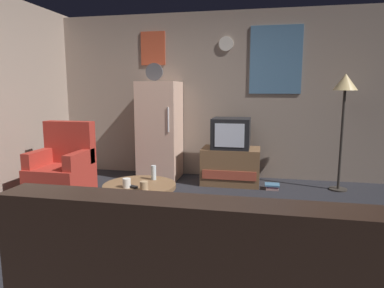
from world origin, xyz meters
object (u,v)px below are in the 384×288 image
(wine_glass, at_px, (154,173))
(remote_control, at_px, (131,186))
(tv_stand, at_px, (231,166))
(standing_lamp, at_px, (345,91))
(crt_tv, at_px, (231,133))
(mug_ceramic_white, at_px, (127,183))
(mug_ceramic_tan, at_px, (144,186))
(book_stack, at_px, (272,186))
(coffee_table, at_px, (140,206))
(armchair, at_px, (63,170))
(fridge, at_px, (160,130))

(wine_glass, height_order, remote_control, wine_glass)
(tv_stand, height_order, remote_control, tv_stand)
(tv_stand, height_order, standing_lamp, standing_lamp)
(crt_tv, relative_size, mug_ceramic_white, 6.00)
(crt_tv, height_order, mug_ceramic_white, crt_tv)
(tv_stand, bearing_deg, mug_ceramic_tan, -106.80)
(mug_ceramic_white, xyz_separation_m, book_stack, (1.41, 1.79, -0.46))
(coffee_table, distance_m, book_stack, 2.14)
(crt_tv, xyz_separation_m, armchair, (-2.11, -0.99, -0.42))
(tv_stand, distance_m, mug_ceramic_tan, 2.15)
(tv_stand, distance_m, wine_glass, 1.79)
(fridge, distance_m, coffee_table, 2.06)
(tv_stand, bearing_deg, wine_glass, -111.56)
(mug_ceramic_white, height_order, armchair, armchair)
(wine_glass, height_order, mug_ceramic_white, wine_glass)
(standing_lamp, height_order, book_stack, standing_lamp)
(armchair, bearing_deg, wine_glass, -24.06)
(tv_stand, bearing_deg, standing_lamp, -1.28)
(tv_stand, height_order, crt_tv, crt_tv)
(tv_stand, xyz_separation_m, remote_control, (-0.78, -1.96, 0.20))
(fridge, height_order, tv_stand, fridge)
(fridge, height_order, standing_lamp, fridge)
(tv_stand, distance_m, book_stack, 0.67)
(crt_tv, distance_m, standing_lamp, 1.62)
(fridge, height_order, coffee_table, fridge)
(fridge, distance_m, remote_control, 2.13)
(mug_ceramic_tan, bearing_deg, fridge, 103.04)
(coffee_table, xyz_separation_m, remote_control, (-0.04, -0.12, 0.24))
(fridge, distance_m, armchair, 1.55)
(tv_stand, relative_size, book_stack, 4.20)
(book_stack, bearing_deg, mug_ceramic_white, -128.26)
(fridge, xyz_separation_m, armchair, (-1.00, -1.11, -0.42))
(tv_stand, bearing_deg, mug_ceramic_white, -112.33)
(fridge, relative_size, mug_ceramic_white, 19.67)
(crt_tv, distance_m, mug_ceramic_white, 2.15)
(tv_stand, bearing_deg, armchair, -154.85)
(crt_tv, height_order, armchair, crt_tv)
(tv_stand, xyz_separation_m, mug_ceramic_tan, (-0.62, -2.04, 0.24))
(coffee_table, xyz_separation_m, wine_glass, (0.08, 0.20, 0.30))
(tv_stand, bearing_deg, coffee_table, -111.75)
(remote_control, height_order, armchair, armchair)
(tv_stand, relative_size, crt_tv, 1.56)
(remote_control, xyz_separation_m, armchair, (-1.34, 0.97, -0.13))
(fridge, relative_size, remote_control, 11.80)
(standing_lamp, bearing_deg, mug_ceramic_white, -139.91)
(crt_tv, xyz_separation_m, book_stack, (0.60, -0.19, -0.71))
(remote_control, relative_size, book_stack, 0.75)
(coffee_table, bearing_deg, wine_glass, 66.67)
(remote_control, bearing_deg, standing_lamp, 61.93)
(remote_control, xyz_separation_m, book_stack, (1.38, 1.78, -0.43))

